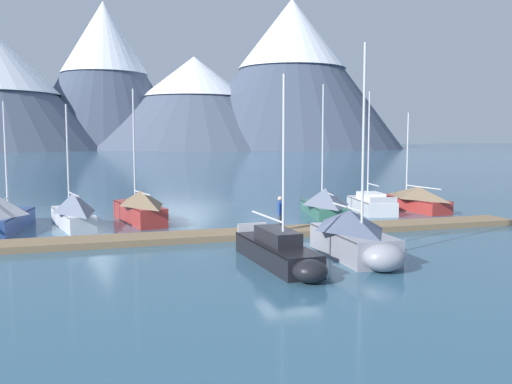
# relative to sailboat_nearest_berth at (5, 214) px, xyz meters

# --- Properties ---
(ground_plane) EXTENTS (700.00, 700.00, 0.00)m
(ground_plane) POSITION_rel_sailboat_nearest_berth_xyz_m (13.00, -8.65, -0.85)
(ground_plane) COLOR #335B75
(mountain_central_massif) EXTENTS (69.17, 69.17, 60.60)m
(mountain_central_massif) POSITION_rel_sailboat_nearest_berth_xyz_m (-1.46, 212.31, 31.20)
(mountain_central_massif) COLOR #424C60
(mountain_central_massif) RESTS_ON ground
(mountain_shoulder_ridge) EXTENTS (94.33, 94.33, 37.98)m
(mountain_shoulder_ridge) POSITION_rel_sailboat_nearest_berth_xyz_m (34.69, 202.86, 19.04)
(mountain_shoulder_ridge) COLOR #4C566B
(mountain_shoulder_ridge) RESTS_ON ground
(mountain_east_summit) EXTENTS (92.67, 92.67, 62.02)m
(mountain_east_summit) POSITION_rel_sailboat_nearest_berth_xyz_m (74.99, 196.46, 31.80)
(mountain_east_summit) COLOR #424C60
(mountain_east_summit) RESTS_ON ground
(dock) EXTENTS (28.79, 4.31, 0.30)m
(dock) POSITION_rel_sailboat_nearest_berth_xyz_m (13.00, -4.65, -0.71)
(dock) COLOR #846B4C
(dock) RESTS_ON ground
(sailboat_nearest_berth) EXTENTS (2.48, 7.23, 6.78)m
(sailboat_nearest_berth) POSITION_rel_sailboat_nearest_berth_xyz_m (0.00, 0.00, 0.00)
(sailboat_nearest_berth) COLOR navy
(sailboat_nearest_berth) RESTS_ON ground
(sailboat_second_berth) EXTENTS (3.08, 6.66, 6.71)m
(sailboat_second_berth) POSITION_rel_sailboat_nearest_berth_xyz_m (3.38, 0.27, 0.07)
(sailboat_second_berth) COLOR white
(sailboat_second_berth) RESTS_ON ground
(sailboat_mid_dock_port) EXTENTS (3.32, 7.34, 7.69)m
(sailboat_mid_dock_port) POSITION_rel_sailboat_nearest_berth_xyz_m (6.90, 1.56, 0.03)
(sailboat_mid_dock_port) COLOR #B2332D
(sailboat_mid_dock_port) RESTS_ON ground
(sailboat_mid_dock_starboard) EXTENTS (2.13, 6.65, 7.21)m
(sailboat_mid_dock_starboard) POSITION_rel_sailboat_nearest_berth_xyz_m (11.95, -11.12, -0.29)
(sailboat_mid_dock_starboard) COLOR black
(sailboat_mid_dock_starboard) RESTS_ON ground
(sailboat_far_berth) EXTENTS (2.25, 5.90, 8.53)m
(sailboat_far_berth) POSITION_rel_sailboat_nearest_berth_xyz_m (15.31, -10.44, 0.05)
(sailboat_far_berth) COLOR #93939E
(sailboat_far_berth) RESTS_ON ground
(sailboat_outer_slip) EXTENTS (2.63, 6.63, 8.19)m
(sailboat_outer_slip) POSITION_rel_sailboat_nearest_berth_xyz_m (18.35, 1.50, -0.02)
(sailboat_outer_slip) COLOR #336B56
(sailboat_outer_slip) RESTS_ON ground
(sailboat_end_of_dock) EXTENTS (2.43, 5.93, 7.88)m
(sailboat_end_of_dock) POSITION_rel_sailboat_nearest_berth_xyz_m (21.86, 2.49, -0.30)
(sailboat_end_of_dock) COLOR silver
(sailboat_end_of_dock) RESTS_ON ground
(sailboat_last_slip) EXTENTS (2.69, 6.90, 6.56)m
(sailboat_last_slip) POSITION_rel_sailboat_nearest_berth_xyz_m (25.10, 2.64, -0.08)
(sailboat_last_slip) COLOR #B2332D
(sailboat_last_slip) RESTS_ON ground
(person_on_dock) EXTENTS (0.36, 0.54, 1.69)m
(person_on_dock) POSITION_rel_sailboat_nearest_berth_xyz_m (13.67, -4.98, 0.41)
(person_on_dock) COLOR #384256
(person_on_dock) RESTS_ON dock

